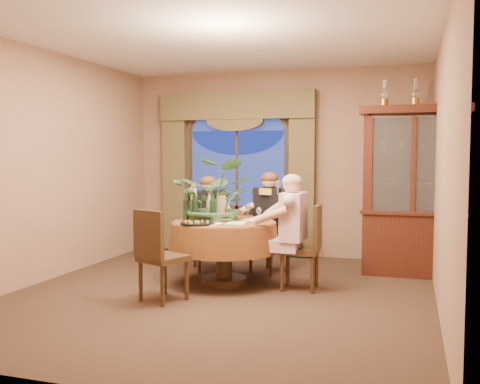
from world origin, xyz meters
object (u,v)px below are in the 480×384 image
(oil_lamp_right, at_px, (447,91))
(centerpiece_plant, at_px, (217,168))
(person_pink, at_px, (293,232))
(chair_front_left, at_px, (163,255))
(wine_bottle_0, at_px, (194,206))
(china_cabinet, at_px, (413,191))
(olive_bowl, at_px, (223,220))
(wine_bottle_5, at_px, (209,206))
(wine_bottle_2, at_px, (210,205))
(oil_lamp_left, at_px, (384,93))
(chair_back, at_px, (209,234))
(person_back, at_px, (208,223))
(dining_table, at_px, (224,253))
(wine_bottle_3, at_px, (195,207))
(chair_right, at_px, (300,247))
(chair_back_right, at_px, (269,236))
(oil_lamp_center, at_px, (415,92))
(wine_bottle_1, at_px, (213,207))
(wine_bottle_4, at_px, (186,207))
(stoneware_vase, at_px, (221,208))
(person_scarf, at_px, (271,222))

(oil_lamp_right, distance_m, centerpiece_plant, 2.98)
(person_pink, distance_m, centerpiece_plant, 1.21)
(chair_front_left, height_order, wine_bottle_0, wine_bottle_0)
(china_cabinet, relative_size, olive_bowl, 13.42)
(wine_bottle_5, bearing_deg, wine_bottle_2, 106.33)
(oil_lamp_left, xyz_separation_m, wine_bottle_0, (-2.16, -1.10, -1.40))
(chair_back, distance_m, person_back, 0.15)
(dining_table, distance_m, person_back, 0.85)
(oil_lamp_right, bearing_deg, dining_table, -154.95)
(dining_table, bearing_deg, wine_bottle_2, 141.39)
(oil_lamp_left, xyz_separation_m, olive_bowl, (-1.73, -1.24, -1.54))
(person_pink, bearing_deg, wine_bottle_3, 92.13)
(dining_table, relative_size, chair_right, 1.37)
(chair_back_right, relative_size, person_pink, 0.73)
(oil_lamp_left, xyz_separation_m, chair_front_left, (-2.11, -2.05, -1.83))
(oil_lamp_center, xyz_separation_m, wine_bottle_1, (-2.25, -1.21, -1.40))
(dining_table, xyz_separation_m, oil_lamp_center, (2.12, 1.17, 1.94))
(chair_back, distance_m, wine_bottle_0, 0.78)
(dining_table, distance_m, oil_lamp_left, 2.86)
(person_pink, relative_size, wine_bottle_1, 4.00)
(oil_lamp_center, relative_size, chair_front_left, 0.35)
(person_back, relative_size, centerpiece_plant, 1.15)
(oil_lamp_right, relative_size, chair_right, 0.35)
(wine_bottle_0, height_order, wine_bottle_4, same)
(dining_table, bearing_deg, oil_lamp_left, 33.64)
(dining_table, bearing_deg, chair_back_right, 64.79)
(chair_back_right, height_order, wine_bottle_1, wine_bottle_1)
(person_back, relative_size, wine_bottle_0, 3.82)
(china_cabinet, height_order, oil_lamp_center, oil_lamp_center)
(china_cabinet, bearing_deg, chair_back, -170.06)
(chair_back_right, relative_size, wine_bottle_3, 2.91)
(wine_bottle_4, bearing_deg, person_back, 91.11)
(chair_back, distance_m, stoneware_vase, 0.84)
(stoneware_vase, distance_m, wine_bottle_4, 0.42)
(person_back, height_order, olive_bowl, person_back)
(stoneware_vase, distance_m, centerpiece_plant, 0.48)
(oil_lamp_right, xyz_separation_m, person_back, (-2.96, -0.49, -1.68))
(chair_back_right, bearing_deg, chair_back, 28.35)
(dining_table, relative_size, wine_bottle_1, 3.98)
(china_cabinet, xyz_separation_m, wine_bottle_5, (-2.33, -1.11, -0.16))
(oil_lamp_left, height_order, chair_back, oil_lamp_left)
(wine_bottle_4, bearing_deg, person_scarf, 48.32)
(chair_back, height_order, wine_bottle_5, wine_bottle_5)
(chair_right, distance_m, chair_back_right, 0.91)
(wine_bottle_2, bearing_deg, oil_lamp_left, 25.81)
(person_back, height_order, wine_bottle_0, person_back)
(person_scarf, bearing_deg, olive_bowl, 93.05)
(oil_lamp_center, bearing_deg, chair_right, -137.00)
(dining_table, distance_m, wine_bottle_2, 0.63)
(person_scarf, bearing_deg, wine_bottle_3, 73.61)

